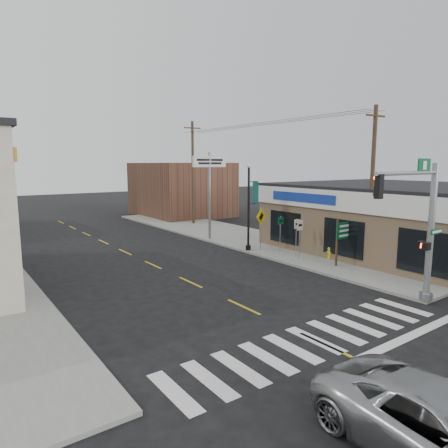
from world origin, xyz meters
TOP-DOWN VIEW (x-y plane):
  - ground at (0.00, 0.00)m, footprint 140.00×140.00m
  - sidewalk_right at (9.00, 13.00)m, footprint 6.00×38.00m
  - center_line at (0.00, 8.00)m, footprint 0.12×56.00m
  - crosswalk at (0.00, 0.40)m, footprint 11.00×2.20m
  - thrift_store at (14.50, 6.00)m, footprint 12.00×14.00m
  - bldg_distant_right at (12.00, 30.00)m, footprint 8.00×10.00m
  - traffic_signal_pole at (5.54, 0.15)m, footprint 4.38×0.37m
  - guide_sign at (8.20, 5.69)m, footprint 1.42×0.13m
  - fire_hydrant at (8.50, 6.90)m, footprint 0.23×0.23m
  - ped_crossing_sign at (7.04, 11.16)m, footprint 1.01×0.07m
  - lamp_post at (6.36, 11.49)m, footprint 0.70×0.55m
  - dance_center_sign at (6.50, 16.15)m, footprint 2.91×0.18m
  - bare_tree at (10.08, 3.75)m, footprint 2.26×2.26m
  - shrub_front at (10.80, 4.52)m, footprint 1.25×1.25m
  - shrub_back at (9.88, 5.85)m, footprint 1.11×1.11m
  - utility_pole_near at (9.18, 4.88)m, footprint 1.45×0.22m
  - utility_pole_far at (9.50, 23.36)m, footprint 1.58×0.24m

SIDE VIEW (x-z plane):
  - ground at x=0.00m, z-range 0.00..0.00m
  - center_line at x=0.00m, z-range 0.00..0.01m
  - crosswalk at x=0.00m, z-range 0.00..0.01m
  - sidewalk_right at x=9.00m, z-range 0.00..0.13m
  - fire_hydrant at x=8.50m, z-range 0.16..0.88m
  - shrub_back at x=9.88m, z-range 0.13..0.96m
  - shrub_front at x=10.80m, z-range 0.13..1.07m
  - guide_sign at x=8.20m, z-range 0.51..3.00m
  - ped_crossing_sign at x=7.04m, z-range 0.62..3.23m
  - thrift_store at x=14.50m, z-range 0.00..4.00m
  - bldg_distant_right at x=12.00m, z-range 0.00..5.60m
  - lamp_post at x=6.36m, z-range 0.56..5.93m
  - traffic_signal_pole at x=5.54m, z-range 0.67..6.22m
  - bare_tree at x=10.08m, z-range 1.43..5.95m
  - utility_pole_near at x=9.18m, z-range 0.24..8.56m
  - utility_pole_far at x=9.50m, z-range 0.25..9.34m
  - dance_center_sign at x=6.50m, z-range 1.75..7.93m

